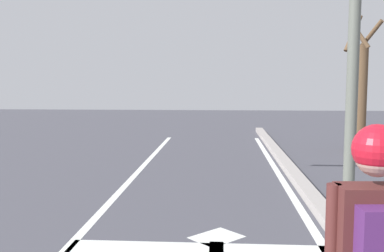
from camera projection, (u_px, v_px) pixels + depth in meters
name	position (u px, v px, depth m)	size (l,w,h in m)	color
stop_bar	(203.00, 249.00, 4.85)	(3.01, 0.40, 0.01)	silver
lane_arrow_head	(217.00, 237.00, 5.23)	(0.56, 0.44, 0.01)	silver
skater	(375.00, 249.00, 2.06)	(0.44, 0.60, 1.57)	#2D4C67
roadside_tree	(360.00, 92.00, 11.44)	(0.97, 0.96, 3.60)	brown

